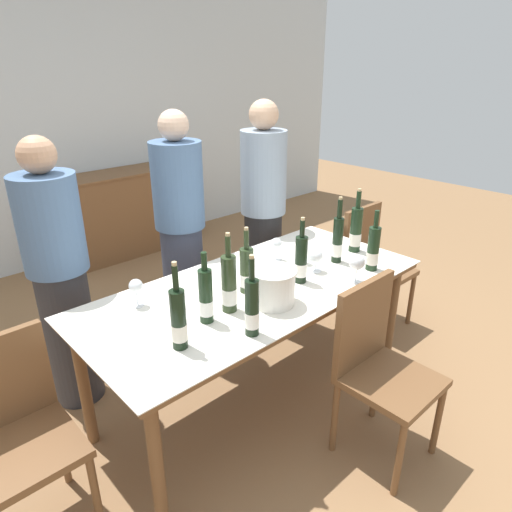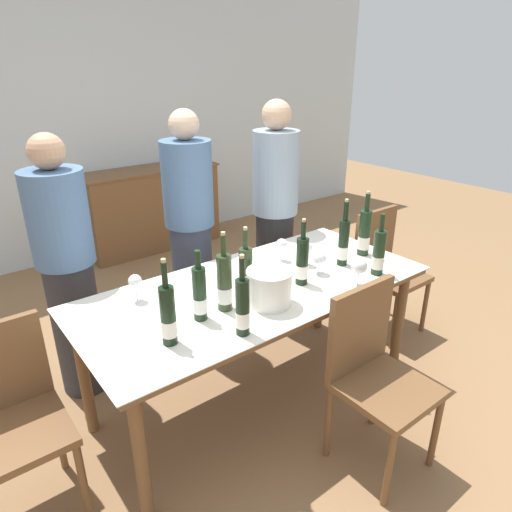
{
  "view_description": "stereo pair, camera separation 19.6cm",
  "coord_description": "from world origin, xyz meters",
  "px_view_note": "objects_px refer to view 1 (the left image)",
  "views": [
    {
      "loc": [
        -1.52,
        -1.63,
        1.9
      ],
      "look_at": [
        0.0,
        0.0,
        0.94
      ],
      "focal_mm": 32.0,
      "sensor_mm": 36.0,
      "label": 1
    },
    {
      "loc": [
        -1.37,
        -1.76,
        1.9
      ],
      "look_at": [
        0.0,
        0.0,
        0.94
      ],
      "focal_mm": 32.0,
      "sensor_mm": 36.0,
      "label": 2
    }
  ],
  "objects_px": {
    "chair_left_end": "(13,428)",
    "wine_bottle_6": "(179,320)",
    "chair_near_front": "(378,360)",
    "sideboard_cabinet": "(130,212)",
    "wine_bottle_5": "(356,230)",
    "wine_bottle_2": "(206,297)",
    "wine_bottle_0": "(247,271)",
    "wine_glass_0": "(301,247)",
    "person_guest_left": "(181,236)",
    "wine_bottle_4": "(229,285)",
    "person_guest_right": "(263,217)",
    "dining_table": "(256,297)",
    "wine_glass_3": "(316,257)",
    "person_host": "(60,281)",
    "ice_bucket": "(273,286)",
    "wine_glass_4": "(276,245)",
    "wine_glass_1": "(136,287)",
    "wine_bottle_3": "(301,260)",
    "wine_bottle_7": "(373,250)",
    "wine_glass_2": "(357,263)",
    "wine_bottle_1": "(338,240)",
    "wine_bottle_8": "(252,308)"
  },
  "relations": [
    {
      "from": "chair_left_end",
      "to": "person_guest_left",
      "type": "height_order",
      "value": "person_guest_left"
    },
    {
      "from": "wine_bottle_2",
      "to": "wine_bottle_5",
      "type": "height_order",
      "value": "wine_bottle_5"
    },
    {
      "from": "chair_left_end",
      "to": "wine_bottle_6",
      "type": "bearing_deg",
      "value": -23.72
    },
    {
      "from": "wine_bottle_0",
      "to": "wine_bottle_2",
      "type": "bearing_deg",
      "value": -164.06
    },
    {
      "from": "ice_bucket",
      "to": "wine_bottle_2",
      "type": "height_order",
      "value": "wine_bottle_2"
    },
    {
      "from": "ice_bucket",
      "to": "person_guest_right",
      "type": "bearing_deg",
      "value": 48.6
    },
    {
      "from": "sideboard_cabinet",
      "to": "dining_table",
      "type": "height_order",
      "value": "sideboard_cabinet"
    },
    {
      "from": "ice_bucket",
      "to": "wine_bottle_1",
      "type": "distance_m",
      "value": 0.67
    },
    {
      "from": "wine_bottle_3",
      "to": "chair_near_front",
      "type": "distance_m",
      "value": 0.65
    },
    {
      "from": "wine_glass_0",
      "to": "wine_glass_1",
      "type": "distance_m",
      "value": 1.01
    },
    {
      "from": "wine_glass_2",
      "to": "person_guest_left",
      "type": "height_order",
      "value": "person_guest_left"
    },
    {
      "from": "wine_bottle_5",
      "to": "chair_near_front",
      "type": "xyz_separation_m",
      "value": [
        -0.61,
        -0.61,
        -0.37
      ]
    },
    {
      "from": "wine_bottle_7",
      "to": "wine_glass_1",
      "type": "height_order",
      "value": "wine_bottle_7"
    },
    {
      "from": "wine_glass_3",
      "to": "person_host",
      "type": "bearing_deg",
      "value": 143.63
    },
    {
      "from": "ice_bucket",
      "to": "wine_glass_3",
      "type": "xyz_separation_m",
      "value": [
        0.45,
        0.1,
        -0.01
      ]
    },
    {
      "from": "wine_bottle_0",
      "to": "wine_glass_0",
      "type": "bearing_deg",
      "value": 5.72
    },
    {
      "from": "dining_table",
      "to": "chair_left_end",
      "type": "distance_m",
      "value": 1.28
    },
    {
      "from": "wine_bottle_2",
      "to": "wine_glass_4",
      "type": "bearing_deg",
      "value": 20.75
    },
    {
      "from": "ice_bucket",
      "to": "wine_bottle_6",
      "type": "bearing_deg",
      "value": -179.72
    },
    {
      "from": "ice_bucket",
      "to": "chair_near_front",
      "type": "bearing_deg",
      "value": -60.47
    },
    {
      "from": "wine_bottle_7",
      "to": "wine_glass_2",
      "type": "bearing_deg",
      "value": -170.16
    },
    {
      "from": "wine_bottle_0",
      "to": "wine_bottle_1",
      "type": "relative_size",
      "value": 0.89
    },
    {
      "from": "chair_near_front",
      "to": "chair_left_end",
      "type": "height_order",
      "value": "chair_near_front"
    },
    {
      "from": "person_host",
      "to": "wine_bottle_6",
      "type": "bearing_deg",
      "value": -81.63
    },
    {
      "from": "wine_bottle_2",
      "to": "wine_bottle_3",
      "type": "height_order",
      "value": "wine_bottle_3"
    },
    {
      "from": "wine_glass_1",
      "to": "person_guest_right",
      "type": "bearing_deg",
      "value": 18.73
    },
    {
      "from": "wine_bottle_4",
      "to": "person_guest_right",
      "type": "height_order",
      "value": "person_guest_right"
    },
    {
      "from": "wine_bottle_3",
      "to": "wine_bottle_5",
      "type": "bearing_deg",
      "value": 6.09
    },
    {
      "from": "wine_bottle_2",
      "to": "person_guest_left",
      "type": "bearing_deg",
      "value": 62.26
    },
    {
      "from": "wine_bottle_3",
      "to": "wine_glass_1",
      "type": "relative_size",
      "value": 2.56
    },
    {
      "from": "wine_bottle_2",
      "to": "wine_glass_0",
      "type": "relative_size",
      "value": 2.33
    },
    {
      "from": "chair_near_front",
      "to": "wine_bottle_3",
      "type": "bearing_deg",
      "value": 88.1
    },
    {
      "from": "wine_glass_3",
      "to": "chair_left_end",
      "type": "distance_m",
      "value": 1.7
    },
    {
      "from": "wine_bottle_0",
      "to": "wine_bottle_7",
      "type": "bearing_deg",
      "value": -22.03
    },
    {
      "from": "wine_glass_0",
      "to": "wine_bottle_8",
      "type": "bearing_deg",
      "value": -153.36
    },
    {
      "from": "wine_bottle_5",
      "to": "wine_glass_4",
      "type": "xyz_separation_m",
      "value": [
        -0.48,
        0.24,
        -0.04
      ]
    },
    {
      "from": "sideboard_cabinet",
      "to": "wine_bottle_5",
      "type": "relative_size",
      "value": 3.51
    },
    {
      "from": "wine_glass_3",
      "to": "person_guest_left",
      "type": "bearing_deg",
      "value": 109.98
    },
    {
      "from": "wine_glass_0",
      "to": "ice_bucket",
      "type": "bearing_deg",
      "value": -153.65
    },
    {
      "from": "wine_bottle_1",
      "to": "wine_bottle_5",
      "type": "bearing_deg",
      "value": 6.96
    },
    {
      "from": "ice_bucket",
      "to": "wine_glass_4",
      "type": "distance_m",
      "value": 0.55
    },
    {
      "from": "wine_bottle_1",
      "to": "person_guest_left",
      "type": "distance_m",
      "value": 1.04
    },
    {
      "from": "wine_glass_0",
      "to": "person_guest_left",
      "type": "height_order",
      "value": "person_guest_left"
    },
    {
      "from": "wine_bottle_6",
      "to": "person_guest_left",
      "type": "xyz_separation_m",
      "value": [
        0.69,
        1.0,
        -0.08
      ]
    },
    {
      "from": "wine_bottle_4",
      "to": "wine_bottle_6",
      "type": "relative_size",
      "value": 1.02
    },
    {
      "from": "wine_bottle_0",
      "to": "chair_left_end",
      "type": "xyz_separation_m",
      "value": [
        -1.2,
        0.09,
        -0.35
      ]
    },
    {
      "from": "wine_bottle_6",
      "to": "person_guest_left",
      "type": "distance_m",
      "value": 1.22
    },
    {
      "from": "wine_bottle_4",
      "to": "wine_glass_0",
      "type": "xyz_separation_m",
      "value": [
        0.68,
        0.14,
        -0.03
      ]
    },
    {
      "from": "wine_glass_3",
      "to": "wine_bottle_4",
      "type": "bearing_deg",
      "value": -179.52
    },
    {
      "from": "wine_bottle_8",
      "to": "wine_bottle_3",
      "type": "bearing_deg",
      "value": 20.53
    }
  ]
}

